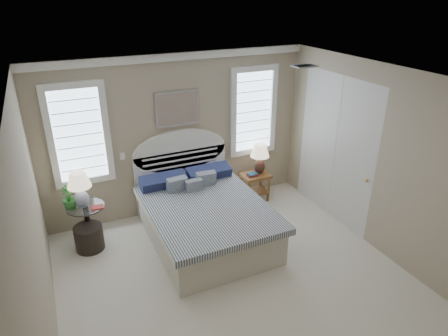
% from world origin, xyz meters
% --- Properties ---
extents(floor, '(4.50, 5.00, 0.01)m').
position_xyz_m(floor, '(0.00, 0.00, 0.00)').
color(floor, beige).
rests_on(floor, ground).
extents(ceiling, '(4.50, 5.00, 0.01)m').
position_xyz_m(ceiling, '(0.00, 0.00, 2.70)').
color(ceiling, white).
rests_on(ceiling, wall_back).
extents(wall_back, '(4.50, 0.02, 2.70)m').
position_xyz_m(wall_back, '(0.00, 2.50, 1.35)').
color(wall_back, tan).
rests_on(wall_back, floor).
extents(wall_left, '(0.02, 5.00, 2.70)m').
position_xyz_m(wall_left, '(-2.25, 0.00, 1.35)').
color(wall_left, tan).
rests_on(wall_left, floor).
extents(wall_right, '(0.02, 5.00, 2.70)m').
position_xyz_m(wall_right, '(2.25, 0.00, 1.35)').
color(wall_right, tan).
rests_on(wall_right, floor).
extents(crown_molding, '(4.50, 0.08, 0.12)m').
position_xyz_m(crown_molding, '(0.00, 2.46, 2.64)').
color(crown_molding, white).
rests_on(crown_molding, wall_back).
extents(hvac_vent, '(0.30, 0.20, 0.02)m').
position_xyz_m(hvac_vent, '(1.20, 0.80, 2.68)').
color(hvac_vent, '#B2B2B2').
rests_on(hvac_vent, ceiling).
extents(switch_plate, '(0.08, 0.01, 0.12)m').
position_xyz_m(switch_plate, '(-0.95, 2.48, 1.15)').
color(switch_plate, white).
rests_on(switch_plate, wall_back).
extents(window_left, '(0.90, 0.06, 1.60)m').
position_xyz_m(window_left, '(-1.55, 2.48, 1.60)').
color(window_left, '#C9E6FF').
rests_on(window_left, wall_back).
extents(window_right, '(0.90, 0.06, 1.60)m').
position_xyz_m(window_right, '(1.40, 2.48, 1.60)').
color(window_right, '#C9E6FF').
rests_on(window_right, wall_back).
extents(painting, '(0.74, 0.04, 0.58)m').
position_xyz_m(painting, '(0.00, 2.46, 1.82)').
color(painting, silver).
rests_on(painting, wall_back).
extents(closet_door, '(0.02, 1.80, 2.40)m').
position_xyz_m(closet_door, '(2.23, 1.20, 1.20)').
color(closet_door, silver).
rests_on(closet_door, floor).
extents(bed, '(1.72, 2.28, 1.47)m').
position_xyz_m(bed, '(0.00, 1.46, 0.39)').
color(bed, '#B7B2A0').
rests_on(bed, floor).
extents(side_table_left, '(0.56, 0.56, 0.63)m').
position_xyz_m(side_table_left, '(-1.65, 2.05, 0.39)').
color(side_table_left, black).
rests_on(side_table_left, floor).
extents(nightstand_right, '(0.50, 0.40, 0.53)m').
position_xyz_m(nightstand_right, '(1.30, 2.15, 0.39)').
color(nightstand_right, brown).
rests_on(nightstand_right, floor).
extents(floor_pot, '(0.50, 0.50, 0.38)m').
position_xyz_m(floor_pot, '(-1.68, 1.86, 0.19)').
color(floor_pot, black).
rests_on(floor_pot, floor).
extents(lamp_left, '(0.45, 0.45, 0.56)m').
position_xyz_m(lamp_left, '(-1.68, 2.06, 0.97)').
color(lamp_left, silver).
rests_on(lamp_left, side_table_left).
extents(lamp_right, '(0.37, 0.37, 0.55)m').
position_xyz_m(lamp_right, '(1.40, 2.18, 0.86)').
color(lamp_right, black).
rests_on(lamp_right, nightstand_right).
extents(potted_plant, '(0.26, 0.26, 0.36)m').
position_xyz_m(potted_plant, '(-1.85, 2.07, 0.81)').
color(potted_plant, '#31702C').
rests_on(potted_plant, side_table_left).
extents(books_left, '(0.20, 0.15, 0.02)m').
position_xyz_m(books_left, '(-1.49, 1.91, 0.64)').
color(books_left, maroon).
rests_on(books_left, side_table_left).
extents(books_right, '(0.19, 0.15, 0.05)m').
position_xyz_m(books_right, '(1.22, 2.10, 0.55)').
color(books_right, maroon).
rests_on(books_right, nightstand_right).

